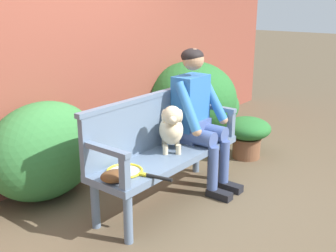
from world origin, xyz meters
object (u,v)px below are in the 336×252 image
object	(u,v)px
tennis_racket	(128,171)
person_seated	(197,113)
baseball_glove	(115,176)
garden_bench	(168,160)
dog_on_bench	(171,128)
potted_plant	(247,133)

from	to	relation	value
tennis_racket	person_seated	bearing A→B (deg)	0.12
tennis_racket	baseball_glove	bearing A→B (deg)	-166.88
garden_bench	person_seated	world-z (taller)	person_seated
garden_bench	baseball_glove	size ratio (longest dim) A/B	7.19
dog_on_bench	tennis_racket	xyz separation A→B (m)	(-0.57, -0.01, -0.21)
baseball_glove	garden_bench	bearing A→B (deg)	35.97
person_seated	baseball_glove	world-z (taller)	person_seated
person_seated	tennis_racket	xyz separation A→B (m)	(-0.97, -0.00, -0.26)
garden_bench	person_seated	size ratio (longest dim) A/B	1.18
person_seated	dog_on_bench	distance (m)	0.40
garden_bench	person_seated	xyz separation A→B (m)	(0.44, -0.01, 0.34)
tennis_racket	potted_plant	xyz separation A→B (m)	(1.94, -0.04, -0.19)
garden_bench	potted_plant	distance (m)	1.42
garden_bench	tennis_racket	distance (m)	0.53
person_seated	potted_plant	bearing A→B (deg)	-2.18
person_seated	dog_on_bench	bearing A→B (deg)	179.01
dog_on_bench	potted_plant	size ratio (longest dim) A/B	0.84
garden_bench	dog_on_bench	world-z (taller)	dog_on_bench
person_seated	dog_on_bench	world-z (taller)	person_seated
person_seated	dog_on_bench	xyz separation A→B (m)	(-0.39, 0.01, -0.05)
baseball_glove	potted_plant	distance (m)	2.13
tennis_racket	potted_plant	size ratio (longest dim) A/B	1.09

